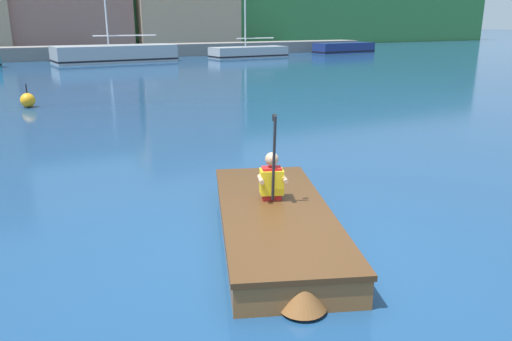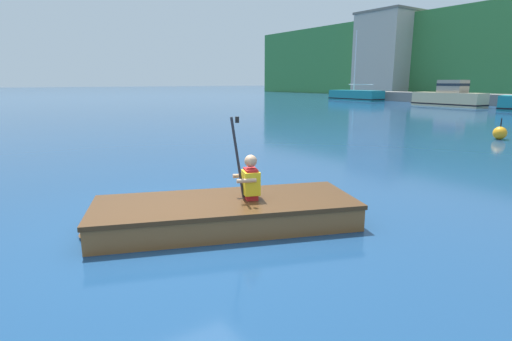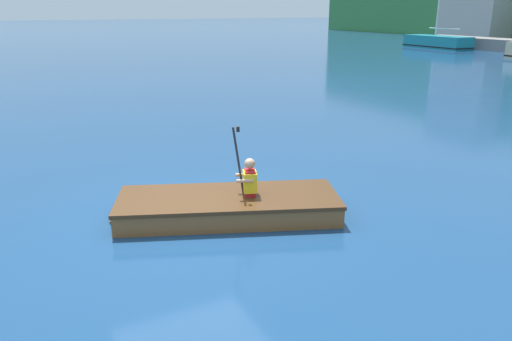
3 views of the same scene
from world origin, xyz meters
name	(u,v)px [view 1 (image 1 of 3)]	position (x,y,z in m)	size (l,w,h in m)	color
ground_plane	(288,257)	(0.00, 0.00, 0.00)	(300.00, 300.00, 0.00)	navy
marina_dock	(27,54)	(0.00, 33.57, 0.45)	(54.99, 2.40, 0.90)	slate
moored_boat_dock_west_end	(344,48)	(24.26, 30.24, 0.39)	(5.67, 2.12, 0.83)	navy
moored_boat_dock_west_inner	(249,52)	(14.66, 29.18, 0.37)	(5.90, 2.25, 5.43)	#9EA3A8
moored_boat_dock_center_far	(115,54)	(4.91, 29.32, 0.51)	(7.80, 3.21, 5.13)	#9EA3A8
rowboat_foreground	(276,222)	(0.15, 0.52, 0.21)	(2.53, 3.75, 0.36)	brown
person_paddler	(272,179)	(0.30, 0.88, 0.64)	(0.43, 0.42, 1.13)	red
channel_buoy	(28,100)	(-1.67, 12.48, 0.22)	(0.44, 0.44, 0.72)	orange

